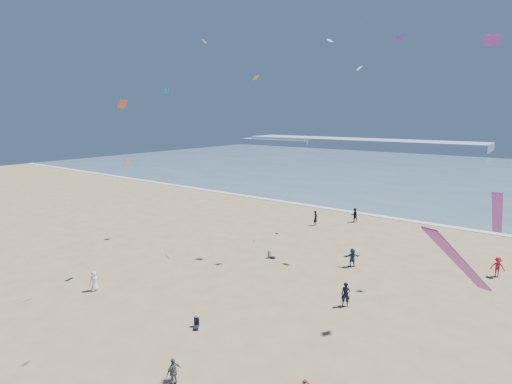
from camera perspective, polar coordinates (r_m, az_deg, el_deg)
The scene contains 7 objects.
ocean at distance 106.21m, azimuth 28.44°, elevation 1.99°, with size 220.00×100.00×0.06m, color #476B84.
surf_line at distance 57.95m, azimuth 20.85°, elevation -3.82°, with size 220.00×1.20×0.08m, color white.
headland_far at distance 194.64m, azimuth 14.22°, elevation 6.89°, with size 110.00×20.00×3.20m, color #7A8EA8.
headland_near at distance 209.11m, azimuth 3.44°, elevation 7.29°, with size 40.00×14.00×2.00m, color #7A8EA8.
standing_flyers at distance 32.77m, azimuth 16.24°, elevation -13.26°, with size 36.83×46.64×1.94m.
seated_group at distance 25.83m, azimuth -0.84°, elevation -20.93°, with size 14.87×23.28×0.84m.
kites_aloft at distance 24.43m, azimuth 21.49°, elevation 12.46°, with size 43.64×38.83×26.54m.
Camera 1 is at (14.90, -9.22, 14.03)m, focal length 28.00 mm.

